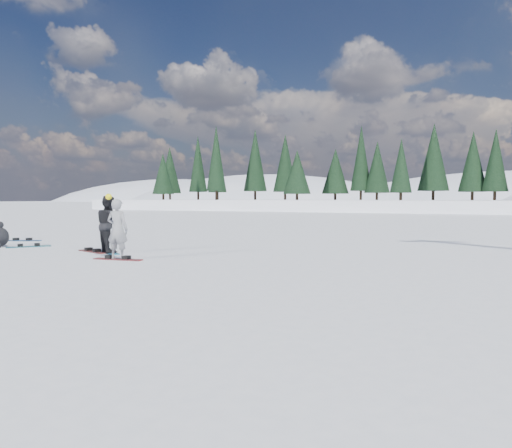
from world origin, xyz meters
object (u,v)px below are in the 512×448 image
Objects in this scene: snowboard_loose_c at (23,241)px; snowboarder_woman at (117,229)px; snowboarder_man at (109,224)px; snowboard_loose_a at (29,247)px; snowboard_loose_b at (93,252)px.

snowboarder_woman is at bearing -44.81° from snowboard_loose_c.
snowboarder_man is 4.09m from snowboard_loose_a.
snowboard_loose_b is (5.72, -2.01, 0.00)m from snowboard_loose_c.
snowboarder_woman reaches higher than snowboard_loose_a.
snowboard_loose_b and snowboard_loose_a have the same top height.
snowboard_loose_c is 1.00× the size of snowboard_loose_a.
snowboarder_woman is 2.66m from snowboard_loose_b.
snowboarder_woman is 5.76m from snowboard_loose_a.
snowboard_loose_a is at bearing 23.33° from snowboarder_man.
snowboard_loose_c is (-6.38, 1.97, -0.92)m from snowboarder_man.
snowboard_loose_c and snowboard_loose_b have the same top height.
snowboard_loose_c is 1.00× the size of snowboard_loose_b.
snowboarder_man reaches higher than snowboard_loose_a.
snowboard_loose_c is 2.96m from snowboard_loose_a.
snowboard_loose_b is 1.00× the size of snowboard_loose_a.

